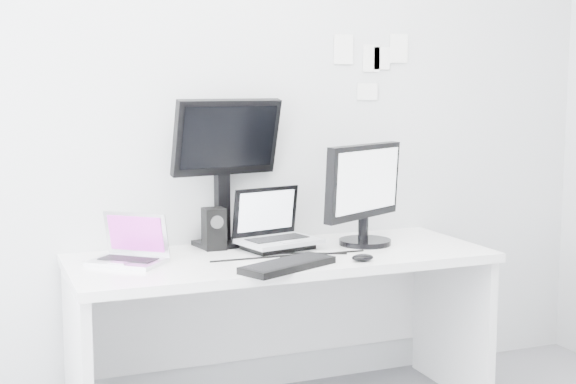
{
  "coord_description": "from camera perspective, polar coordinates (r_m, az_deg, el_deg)",
  "views": [
    {
      "loc": [
        -1.21,
        -1.87,
        1.44
      ],
      "look_at": [
        0.02,
        1.23,
        1.0
      ],
      "focal_mm": 49.53,
      "sensor_mm": 36.0,
      "label": 1
    }
  ],
  "objects": [
    {
      "name": "samsung_monitor",
      "position": [
        3.6,
        5.59,
        -0.06
      ],
      "size": [
        0.57,
        0.46,
        0.47
      ],
      "primitive_type": "cube",
      "rotation": [
        0.0,
        0.0,
        0.5
      ],
      "color": "black",
      "rests_on": "desk"
    },
    {
      "name": "wall_note_0",
      "position": [
        3.85,
        4.01,
        10.18
      ],
      "size": [
        0.1,
        0.0,
        0.14
      ],
      "primitive_type": "cube",
      "color": "white",
      "rests_on": "back_wall"
    },
    {
      "name": "macbook",
      "position": [
        3.27,
        -11.54,
        -3.27
      ],
      "size": [
        0.36,
        0.35,
        0.21
      ],
      "primitive_type": "cube",
      "rotation": [
        0.0,
        0.0,
        -0.71
      ],
      "color": "silver",
      "rests_on": "desk"
    },
    {
      "name": "wall_note_3",
      "position": [
        3.9,
        5.72,
        7.19
      ],
      "size": [
        0.11,
        0.0,
        0.08
      ],
      "primitive_type": "cube",
      "color": "white",
      "rests_on": "back_wall"
    },
    {
      "name": "keyboard",
      "position": [
        3.15,
        -0.02,
        -5.27
      ],
      "size": [
        0.44,
        0.31,
        0.03
      ],
      "primitive_type": "cube",
      "rotation": [
        0.0,
        0.0,
        0.44
      ],
      "color": "black",
      "rests_on": "desk"
    },
    {
      "name": "rear_monitor",
      "position": [
        3.56,
        -4.55,
        1.53
      ],
      "size": [
        0.52,
        0.27,
        0.68
      ],
      "primitive_type": "cube",
      "rotation": [
        0.0,
        0.0,
        0.18
      ],
      "color": "black",
      "rests_on": "desk"
    },
    {
      "name": "back_wall",
      "position": [
        3.68,
        -2.44,
        6.11
      ],
      "size": [
        3.6,
        0.0,
        3.6
      ],
      "primitive_type": "plane",
      "rotation": [
        1.57,
        0.0,
        0.0
      ],
      "color": "silver",
      "rests_on": "ground"
    },
    {
      "name": "desk",
      "position": [
        3.52,
        -0.43,
        -10.29
      ],
      "size": [
        1.8,
        0.7,
        0.73
      ],
      "primitive_type": "cube",
      "color": "white",
      "rests_on": "ground"
    },
    {
      "name": "wall_note_4",
      "position": [
        3.94,
        6.75,
        9.51
      ],
      "size": [
        0.09,
        0.0,
        0.11
      ],
      "primitive_type": "cube",
      "color": "white",
      "rests_on": "back_wall"
    },
    {
      "name": "wall_note_2",
      "position": [
        3.99,
        7.96,
        10.18
      ],
      "size": [
        0.1,
        0.0,
        0.14
      ],
      "primitive_type": "cube",
      "color": "white",
      "rests_on": "back_wall"
    },
    {
      "name": "speaker",
      "position": [
        3.51,
        -5.33,
        -2.64
      ],
      "size": [
        0.11,
        0.11,
        0.18
      ],
      "primitive_type": "cube",
      "rotation": [
        0.0,
        0.0,
        -0.19
      ],
      "color": "black",
      "rests_on": "desk"
    },
    {
      "name": "dell_laptop",
      "position": [
        3.49,
        -0.64,
        -1.92
      ],
      "size": [
        0.38,
        0.33,
        0.28
      ],
      "primitive_type": "cube",
      "rotation": [
        0.0,
        0.0,
        0.23
      ],
      "color": "#B1B3B9",
      "rests_on": "desk"
    },
    {
      "name": "mouse",
      "position": [
        3.29,
        5.38,
        -4.71
      ],
      "size": [
        0.1,
        0.07,
        0.03
      ],
      "primitive_type": "ellipsoid",
      "rotation": [
        0.0,
        0.0,
        -0.1
      ],
      "color": "black",
      "rests_on": "desk"
    },
    {
      "name": "wall_note_1",
      "position": [
        3.91,
        6.01,
        9.53
      ],
      "size": [
        0.09,
        0.0,
        0.13
      ],
      "primitive_type": "cube",
      "color": "white",
      "rests_on": "back_wall"
    }
  ]
}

